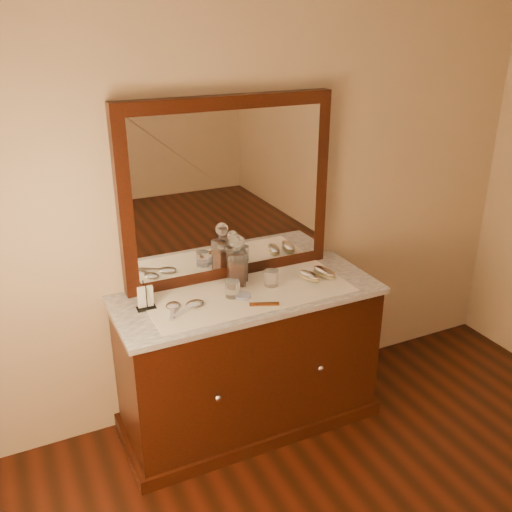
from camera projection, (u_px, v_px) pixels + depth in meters
name	position (u px, v px, depth m)	size (l,w,h in m)	color
dresser_cabinet	(248.00, 361.00, 3.20)	(1.40, 0.55, 0.82)	black
dresser_plinth	(249.00, 414.00, 3.35)	(1.46, 0.59, 0.08)	black
knob_left	(218.00, 398.00, 2.83)	(0.04, 0.04, 0.04)	silver
knob_right	(320.00, 368.00, 3.07)	(0.04, 0.04, 0.04)	silver
marble_top	(248.00, 295.00, 3.04)	(1.44, 0.59, 0.03)	white
mirror_frame	(228.00, 191.00, 3.04)	(1.20, 0.08, 1.00)	black
mirror_glass	(231.00, 192.00, 3.01)	(1.06, 0.01, 0.86)	white
lace_runner	(250.00, 293.00, 3.01)	(1.10, 0.45, 0.00)	silver
pin_dish	(243.00, 296.00, 2.97)	(0.09, 0.09, 0.02)	white
comb	(264.00, 304.00, 2.89)	(0.15, 0.03, 0.01)	brown
napkin_rack	(146.00, 298.00, 2.84)	(0.10, 0.06, 0.14)	black
decanter_left	(236.00, 266.00, 3.07)	(0.11, 0.11, 0.30)	#933815
decanter_right	(239.00, 263.00, 3.13)	(0.09, 0.09, 0.26)	#933815
brush_near	(309.00, 276.00, 3.16)	(0.10, 0.16, 0.04)	tan
brush_far	(324.00, 272.00, 3.20)	(0.10, 0.17, 0.04)	tan
hand_mirror_outer	(173.00, 307.00, 2.85)	(0.12, 0.20, 0.02)	silver
hand_mirror_inner	(192.00, 305.00, 2.87)	(0.21, 0.16, 0.02)	silver
tumblers	(252.00, 283.00, 3.02)	(0.32, 0.11, 0.09)	white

